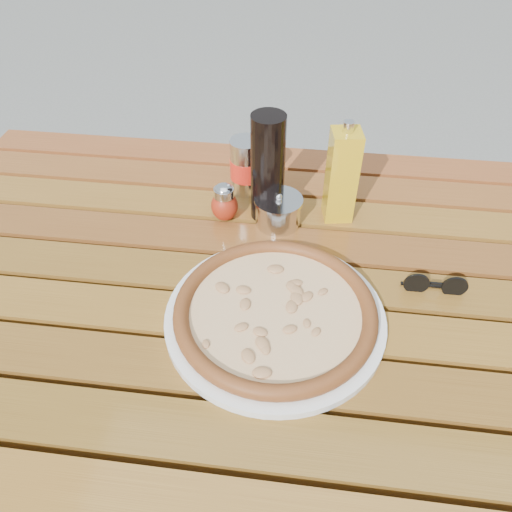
# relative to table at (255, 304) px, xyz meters

# --- Properties ---
(ground) EXTENTS (60.00, 60.00, 0.00)m
(ground) POSITION_rel_table_xyz_m (0.00, 0.00, -0.67)
(ground) COLOR slate
(ground) RESTS_ON ground
(table) EXTENTS (1.40, 0.90, 0.75)m
(table) POSITION_rel_table_xyz_m (0.00, 0.00, 0.00)
(table) COLOR #321E0B
(table) RESTS_ON ground
(plate) EXTENTS (0.36, 0.36, 0.01)m
(plate) POSITION_rel_table_xyz_m (0.05, -0.10, 0.08)
(plate) COLOR white
(plate) RESTS_ON table
(pizza) EXTENTS (0.34, 0.34, 0.03)m
(pizza) POSITION_rel_table_xyz_m (0.05, -0.10, 0.10)
(pizza) COLOR #FFE7B6
(pizza) RESTS_ON plate
(pepper_shaker) EXTENTS (0.07, 0.07, 0.08)m
(pepper_shaker) POSITION_rel_table_xyz_m (-0.08, 0.16, 0.11)
(pepper_shaker) COLOR #AA2A13
(pepper_shaker) RESTS_ON table
(oregano_shaker) EXTENTS (0.06, 0.06, 0.08)m
(oregano_shaker) POSITION_rel_table_xyz_m (0.00, 0.19, 0.11)
(oregano_shaker) COLOR #38421A
(oregano_shaker) RESTS_ON table
(dark_bottle) EXTENTS (0.08, 0.08, 0.22)m
(dark_bottle) POSITION_rel_table_xyz_m (0.00, 0.18, 0.19)
(dark_bottle) COLOR black
(dark_bottle) RESTS_ON table
(soda_can) EXTENTS (0.07, 0.07, 0.12)m
(soda_can) POSITION_rel_table_xyz_m (-0.05, 0.26, 0.13)
(soda_can) COLOR silver
(soda_can) RESTS_ON table
(olive_oil_cruet) EXTENTS (0.06, 0.06, 0.21)m
(olive_oil_cruet) POSITION_rel_table_xyz_m (0.14, 0.20, 0.17)
(olive_oil_cruet) COLOR gold
(olive_oil_cruet) RESTS_ON table
(parmesan_tin) EXTENTS (0.11, 0.11, 0.07)m
(parmesan_tin) POSITION_rel_table_xyz_m (0.03, 0.16, 0.11)
(parmesan_tin) COLOR silver
(parmesan_tin) RESTS_ON table
(sunglasses) EXTENTS (0.11, 0.02, 0.04)m
(sunglasses) POSITION_rel_table_xyz_m (0.31, 0.00, 0.09)
(sunglasses) COLOR black
(sunglasses) RESTS_ON table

